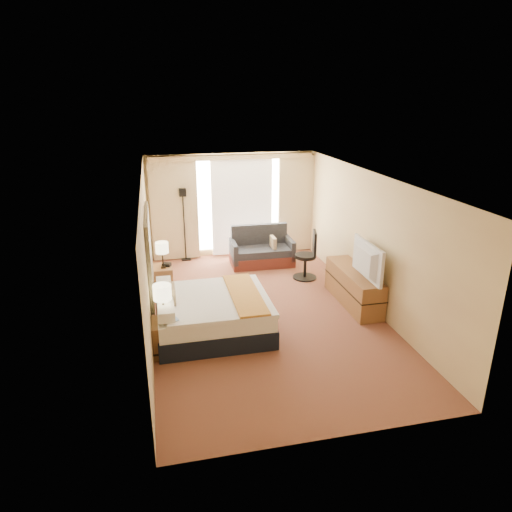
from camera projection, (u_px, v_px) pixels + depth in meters
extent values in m
cube|color=#5B1A1D|center=(264.00, 312.00, 8.78)|extent=(4.20, 7.00, 0.02)
cube|color=silver|center=(265.00, 177.00, 7.91)|extent=(4.20, 7.00, 0.02)
cube|color=beige|center=(232.00, 205.00, 11.56)|extent=(4.20, 0.02, 2.60)
cube|color=beige|center=(338.00, 345.00, 5.13)|extent=(4.20, 0.02, 2.60)
cube|color=beige|center=(147.00, 257.00, 7.91)|extent=(0.02, 7.00, 2.60)
cube|color=beige|center=(370.00, 240.00, 8.78)|extent=(0.02, 7.00, 2.60)
cube|color=black|center=(149.00, 254.00, 8.11)|extent=(0.06, 1.85, 1.50)
cube|color=brown|center=(167.00, 337.00, 7.34)|extent=(0.45, 0.52, 0.55)
cube|color=brown|center=(162.00, 279.00, 9.64)|extent=(0.45, 0.52, 0.55)
cube|color=brown|center=(354.00, 287.00, 9.05)|extent=(0.50, 1.80, 0.70)
cube|color=white|center=(242.00, 204.00, 11.58)|extent=(2.30, 0.02, 2.30)
cube|color=beige|center=(174.00, 210.00, 11.16)|extent=(1.15, 0.09, 2.50)
cube|color=beige|center=(295.00, 204.00, 11.80)|extent=(0.90, 0.09, 2.50)
cube|color=white|center=(242.00, 206.00, 11.56)|extent=(1.55, 0.04, 2.50)
cube|color=beige|center=(232.00, 157.00, 11.00)|extent=(4.00, 0.16, 0.12)
cube|color=black|center=(213.00, 323.00, 8.02)|extent=(1.93, 1.75, 0.32)
cube|color=white|center=(213.00, 308.00, 7.92)|extent=(1.88, 1.70, 0.28)
cube|color=white|center=(217.00, 299.00, 7.88)|extent=(1.76, 1.76, 0.06)
cube|color=gold|center=(245.00, 294.00, 7.97)|extent=(0.51, 1.76, 0.04)
cube|color=white|center=(166.00, 308.00, 7.28)|extent=(0.26, 0.72, 0.17)
cube|color=white|center=(164.00, 288.00, 8.05)|extent=(0.26, 0.72, 0.17)
cube|color=beige|center=(173.00, 295.00, 7.68)|extent=(0.09, 0.39, 0.33)
cube|color=#5B231A|center=(262.00, 259.00, 11.18)|extent=(1.52, 0.83, 0.27)
cube|color=#323238|center=(262.00, 251.00, 11.06)|extent=(1.41, 0.67, 0.17)
cube|color=#323238|center=(259.00, 236.00, 11.31)|extent=(1.40, 0.18, 0.59)
cube|color=#323238|center=(233.00, 251.00, 10.96)|extent=(0.12, 0.81, 0.48)
cube|color=#323238|center=(289.00, 248.00, 11.23)|extent=(0.12, 0.81, 0.48)
cube|color=beige|center=(273.00, 244.00, 11.05)|extent=(0.09, 0.38, 0.34)
cube|color=black|center=(186.00, 259.00, 11.56)|extent=(0.23, 0.23, 0.03)
cylinder|color=black|center=(184.00, 228.00, 11.28)|extent=(0.03, 0.03, 1.62)
cube|color=black|center=(182.00, 192.00, 10.98)|extent=(0.17, 0.17, 0.19)
cylinder|color=black|center=(305.00, 277.00, 10.40)|extent=(0.54, 0.54, 0.03)
cylinder|color=black|center=(305.00, 266.00, 10.31)|extent=(0.06, 0.06, 0.48)
cylinder|color=black|center=(305.00, 256.00, 10.23)|extent=(0.47, 0.47, 0.08)
cube|color=black|center=(315.00, 243.00, 10.12)|extent=(0.16, 0.43, 0.54)
cube|color=black|center=(164.00, 319.00, 7.30)|extent=(0.10, 0.10, 0.04)
cylinder|color=black|center=(163.00, 307.00, 7.24)|extent=(0.03, 0.03, 0.36)
cylinder|color=#FFF5BF|center=(162.00, 292.00, 7.15)|extent=(0.29, 0.29, 0.25)
cube|color=black|center=(163.00, 267.00, 9.48)|extent=(0.09, 0.09, 0.04)
cylinder|color=black|center=(163.00, 259.00, 9.42)|extent=(0.03, 0.03, 0.33)
cylinder|color=#FFF5BF|center=(162.00, 248.00, 9.33)|extent=(0.26, 0.26, 0.23)
cube|color=#9AC3EE|center=(174.00, 322.00, 7.09)|extent=(0.17, 0.17, 0.12)
cube|color=black|center=(167.00, 265.00, 9.57)|extent=(0.21, 0.19, 0.07)
imported|color=black|center=(362.00, 260.00, 8.48)|extent=(0.18, 1.19, 0.69)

